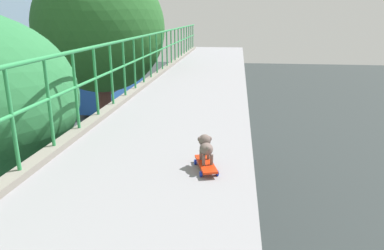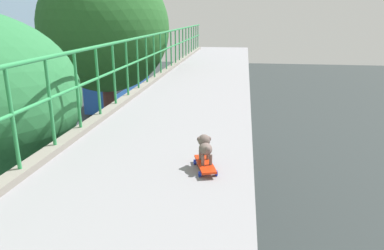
{
  "view_description": "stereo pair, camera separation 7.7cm",
  "coord_description": "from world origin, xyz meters",
  "px_view_note": "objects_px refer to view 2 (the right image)",
  "views": [
    {
      "loc": [
        2.09,
        -1.82,
        7.82
      ],
      "look_at": [
        1.54,
        2.51,
        6.48
      ],
      "focal_mm": 33.7,
      "sensor_mm": 36.0,
      "label": 1
    },
    {
      "loc": [
        2.16,
        -1.81,
        7.82
      ],
      "look_at": [
        1.54,
        2.51,
        6.48
      ],
      "focal_mm": 33.7,
      "sensor_mm": 36.0,
      "label": 2
    }
  ],
  "objects_px": {
    "car_green_fifth": "(67,193)",
    "city_bus": "(121,84)",
    "toy_skateboard": "(205,164)",
    "small_dog": "(205,146)",
    "car_red_taxi_sixth": "(32,154)"
  },
  "relations": [
    {
      "from": "car_red_taxi_sixth",
      "to": "city_bus",
      "type": "xyz_separation_m",
      "value": [
        -0.13,
        14.92,
        1.04
      ]
    },
    {
      "from": "car_green_fifth",
      "to": "city_bus",
      "type": "distance_m",
      "value": 19.24
    },
    {
      "from": "car_red_taxi_sixth",
      "to": "car_green_fifth",
      "type": "bearing_deg",
      "value": -44.81
    },
    {
      "from": "car_green_fifth",
      "to": "toy_skateboard",
      "type": "height_order",
      "value": "toy_skateboard"
    },
    {
      "from": "car_green_fifth",
      "to": "toy_skateboard",
      "type": "bearing_deg",
      "value": -52.75
    },
    {
      "from": "toy_skateboard",
      "to": "small_dog",
      "type": "distance_m",
      "value": 0.21
    },
    {
      "from": "city_bus",
      "to": "small_dog",
      "type": "xyz_separation_m",
      "value": [
        10.7,
        -27.51,
        4.63
      ]
    },
    {
      "from": "city_bus",
      "to": "small_dog",
      "type": "relative_size",
      "value": 32.3
    },
    {
      "from": "toy_skateboard",
      "to": "car_red_taxi_sixth",
      "type": "bearing_deg",
      "value": 129.88
    },
    {
      "from": "city_bus",
      "to": "small_dog",
      "type": "bearing_deg",
      "value": -68.75
    },
    {
      "from": "car_green_fifth",
      "to": "city_bus",
      "type": "bearing_deg",
      "value": 102.1
    },
    {
      "from": "car_green_fifth",
      "to": "small_dog",
      "type": "relative_size",
      "value": 13.47
    },
    {
      "from": "car_green_fifth",
      "to": "car_red_taxi_sixth",
      "type": "bearing_deg",
      "value": 135.19
    },
    {
      "from": "car_red_taxi_sixth",
      "to": "small_dog",
      "type": "relative_size",
      "value": 11.57
    },
    {
      "from": "city_bus",
      "to": "small_dog",
      "type": "distance_m",
      "value": 29.88
    }
  ]
}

